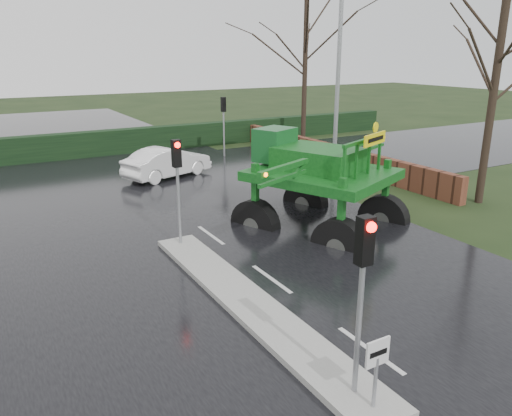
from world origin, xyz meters
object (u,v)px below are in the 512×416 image
traffic_signal_far (223,113)px  crop_sprayer (337,178)px  traffic_signal_near (363,269)px  street_light_right (334,54)px  traffic_signal_mid (177,170)px  keep_left_sign (377,363)px  white_sedan (168,177)px

traffic_signal_far → crop_sprayer: crop_sprayer is taller
traffic_signal_near → traffic_signal_far: same height
street_light_right → crop_sprayer: street_light_right is taller
traffic_signal_far → street_light_right: bearing=101.9°
traffic_signal_far → street_light_right: (1.69, -8.01, 3.40)m
traffic_signal_mid → street_light_right: 11.05m
traffic_signal_near → traffic_signal_far: bearing=69.6°
keep_left_sign → traffic_signal_far: 22.93m
white_sedan → traffic_signal_far: bearing=-74.6°
traffic_signal_near → traffic_signal_far: size_ratio=1.00×
traffic_signal_near → traffic_signal_mid: 8.50m
white_sedan → traffic_signal_near: bearing=151.1°
traffic_signal_near → white_sedan: bearing=80.5°
crop_sprayer → street_light_right: bearing=30.6°
traffic_signal_far → crop_sprayer: bearing=77.2°
traffic_signal_mid → white_sedan: 9.99m
traffic_signal_mid → street_light_right: bearing=25.4°
crop_sprayer → traffic_signal_near: bearing=-148.3°
traffic_signal_near → traffic_signal_mid: bearing=90.0°
street_light_right → traffic_signal_mid: bearing=-154.6°
white_sedan → crop_sprayer: bearing=167.9°
white_sedan → street_light_right: bearing=-144.9°
keep_left_sign → traffic_signal_far: size_ratio=0.38×
traffic_signal_near → crop_sprayer: crop_sprayer is taller
traffic_signal_far → white_sedan: bearing=34.7°
traffic_signal_mid → crop_sprayer: crop_sprayer is taller
traffic_signal_mid → crop_sprayer: size_ratio=0.44×
street_light_right → white_sedan: (-6.52, 4.67, -5.99)m
keep_left_sign → street_light_right: street_light_right is taller
traffic_signal_far → street_light_right: size_ratio=0.35×
street_light_right → keep_left_sign: bearing=-125.1°
traffic_signal_far → traffic_signal_near: bearing=69.6°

